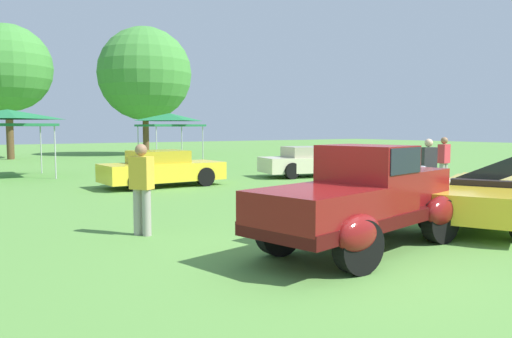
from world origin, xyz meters
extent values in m
plane|color=#568C3D|center=(0.00, 0.00, 0.00)|extent=(120.00, 120.00, 0.00)
cube|color=#400B0B|center=(0.73, 0.30, 0.56)|extent=(4.49, 2.32, 0.20)
cube|color=maroon|center=(1.98, 0.58, 0.94)|extent=(1.78, 1.40, 0.60)
ellipsoid|color=silver|center=(2.77, 0.75, 0.92)|extent=(0.27, 0.54, 0.68)
cube|color=maroon|center=(0.84, 0.33, 1.18)|extent=(1.29, 1.56, 1.04)
cube|color=black|center=(0.84, 0.33, 1.48)|extent=(1.21, 1.57, 0.40)
cube|color=maroon|center=(-0.46, 0.05, 0.86)|extent=(2.12, 1.77, 0.48)
ellipsoid|color=maroon|center=(1.89, 1.30, 0.56)|extent=(0.98, 0.55, 0.52)
ellipsoid|color=maroon|center=(2.20, -0.11, 0.56)|extent=(0.98, 0.55, 0.52)
ellipsoid|color=maroon|center=(-0.61, 0.75, 0.56)|extent=(0.98, 0.55, 0.52)
ellipsoid|color=maroon|center=(-0.31, -0.66, 0.56)|extent=(0.98, 0.55, 0.52)
sphere|color=silver|center=(2.73, 1.19, 1.00)|extent=(0.18, 0.18, 0.18)
sphere|color=silver|center=(2.91, 0.33, 1.00)|extent=(0.18, 0.18, 0.18)
cylinder|color=black|center=(1.89, 1.30, 0.38)|extent=(0.76, 0.24, 0.76)
cylinder|color=black|center=(2.20, -0.11, 0.38)|extent=(0.76, 0.24, 0.76)
cylinder|color=black|center=(-0.61, 0.75, 0.38)|extent=(0.76, 0.24, 0.76)
cylinder|color=black|center=(-0.31, -0.66, 0.38)|extent=(0.76, 0.24, 0.76)
cube|color=yellow|center=(4.45, 0.48, 0.57)|extent=(4.76, 3.50, 0.52)
cube|color=yellow|center=(5.62, 1.05, 0.77)|extent=(2.25, 2.09, 0.20)
cube|color=black|center=(4.70, 0.60, 0.99)|extent=(0.60, 1.15, 0.82)
cube|color=black|center=(4.06, 0.29, 0.81)|extent=(0.78, 1.20, 0.28)
cube|color=silver|center=(6.53, 1.50, 0.28)|extent=(0.82, 1.53, 0.12)
cylinder|color=black|center=(5.38, 1.80, 0.33)|extent=(0.66, 0.20, 0.66)
cylinder|color=black|center=(2.87, 0.57, 0.33)|extent=(0.66, 0.20, 0.66)
cube|color=yellow|center=(1.53, 10.37, 0.50)|extent=(4.07, 1.76, 0.60)
cube|color=gold|center=(1.37, 10.37, 1.00)|extent=(1.81, 1.48, 0.44)
cylinder|color=black|center=(2.76, 9.62, 0.32)|extent=(0.64, 0.22, 0.64)
cylinder|color=black|center=(0.34, 9.58, 0.32)|extent=(0.64, 0.22, 0.64)
cube|color=beige|center=(8.00, 10.31, 0.50)|extent=(4.39, 2.59, 0.60)
cube|color=#B3AB8E|center=(7.84, 10.35, 1.00)|extent=(2.10, 1.83, 0.44)
cylinder|color=black|center=(9.02, 9.27, 0.32)|extent=(0.64, 0.22, 0.64)
cylinder|color=black|center=(6.62, 9.85, 0.32)|extent=(0.64, 0.22, 0.64)
cylinder|color=#9E998E|center=(-1.80, 3.23, 0.43)|extent=(0.16, 0.16, 0.86)
cylinder|color=#9E998E|center=(-1.91, 3.40, 0.43)|extent=(0.16, 0.16, 0.86)
cube|color=gold|center=(-1.85, 3.32, 1.16)|extent=(0.42, 0.47, 0.60)
sphere|color=#936B4C|center=(-1.85, 3.32, 1.58)|extent=(0.22, 0.22, 0.22)
cylinder|color=#7F7056|center=(6.25, 3.18, 0.43)|extent=(0.16, 0.16, 0.86)
cylinder|color=#7F7056|center=(6.06, 3.23, 0.43)|extent=(0.16, 0.16, 0.86)
cube|color=#2D2D33|center=(6.16, 3.20, 1.16)|extent=(0.45, 0.35, 0.60)
sphere|color=beige|center=(6.16, 3.20, 1.58)|extent=(0.22, 0.22, 0.22)
cylinder|color=#9E998E|center=(8.54, 4.50, 0.43)|extent=(0.16, 0.16, 0.86)
cylinder|color=#9E998E|center=(8.74, 4.53, 0.43)|extent=(0.16, 0.16, 0.86)
cube|color=#D1333D|center=(8.64, 4.52, 1.16)|extent=(0.43, 0.30, 0.60)
sphere|color=#936B4C|center=(8.64, 4.52, 1.58)|extent=(0.22, 0.22, 0.22)
cylinder|color=#B7B7BC|center=(-0.95, 17.88, 1.02)|extent=(0.05, 0.05, 2.05)
cylinder|color=#B7B7BC|center=(-0.95, 15.02, 1.02)|extent=(0.05, 0.05, 2.05)
cube|color=#1E703D|center=(-2.39, 16.45, 2.10)|extent=(3.18, 3.18, 0.10)
pyramid|color=#1E703D|center=(-2.39, 16.45, 2.52)|extent=(3.12, 3.12, 0.38)
cylinder|color=#B7B7BC|center=(6.26, 18.97, 1.02)|extent=(0.05, 0.05, 2.05)
cylinder|color=#B7B7BC|center=(6.26, 16.55, 1.02)|extent=(0.05, 0.05, 2.05)
cylinder|color=#B7B7BC|center=(3.84, 18.97, 1.02)|extent=(0.05, 0.05, 2.05)
cylinder|color=#B7B7BC|center=(3.84, 16.55, 1.02)|extent=(0.05, 0.05, 2.05)
cube|color=#1E703D|center=(5.05, 17.76, 2.10)|extent=(2.69, 2.69, 0.10)
pyramid|color=#1E703D|center=(5.05, 17.76, 2.52)|extent=(2.64, 2.64, 0.38)
cylinder|color=brown|center=(-0.70, 29.34, 2.11)|extent=(0.44, 0.44, 4.22)
sphere|color=#428938|center=(-0.70, 29.34, 5.71)|extent=(5.40, 5.40, 5.40)
cylinder|color=brown|center=(8.34, 29.56, 2.02)|extent=(0.44, 0.44, 4.04)
sphere|color=#428938|center=(8.34, 29.56, 5.88)|extent=(6.72, 6.72, 6.72)
camera|label=1|loc=(-5.12, -5.43, 1.98)|focal=35.06mm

